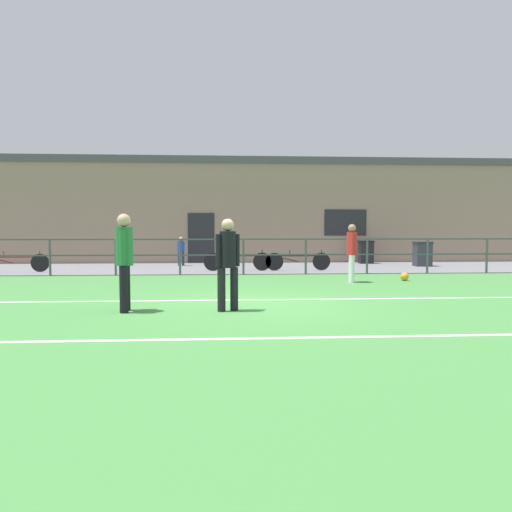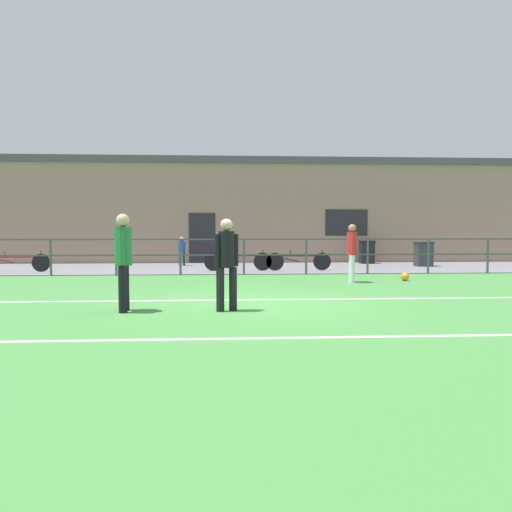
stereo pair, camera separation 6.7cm
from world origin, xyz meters
The scene contains 16 objects.
ground centered at (0.00, 0.00, -0.02)m, with size 60.00×44.00×0.04m, color #478C42.
field_line_touchline centered at (0.00, 0.62, 0.00)m, with size 36.00×0.11×0.00m, color white.
field_line_hash centered at (0.00, -2.87, 0.00)m, with size 36.00×0.11×0.00m, color white.
pavement_strip centered at (0.00, 8.50, 0.01)m, with size 48.00×5.00×0.02m, color slate.
perimeter_fence centered at (0.00, 6.00, 0.75)m, with size 36.07×0.07×1.15m.
clubhouse_facade centered at (0.00, 12.20, 2.25)m, with size 28.00×2.56×4.47m.
player_goalkeeper centered at (-0.53, -0.68, 0.94)m, with size 0.43×0.29×1.66m.
player_striker centered at (-2.37, -0.63, 0.99)m, with size 0.31×0.48×1.74m.
player_winger centered at (2.88, 3.69, 0.90)m, with size 0.28×0.43×1.59m.
soccer_ball_match centered at (4.48, 3.98, 0.12)m, with size 0.23×0.23×0.23m, color orange.
spectator_child centered at (-2.29, 9.58, 0.66)m, with size 0.30×0.20×1.12m.
bicycle_parked_0 centered at (-7.62, 7.20, 0.34)m, with size 2.33×0.04×0.71m.
bicycle_parked_1 centered at (1.93, 7.20, 0.34)m, with size 2.25×0.04×0.72m.
bicycle_parked_2 centered at (-0.16, 7.20, 0.35)m, with size 2.31×0.04×0.73m.
trash_bin_0 centered at (6.98, 8.75, 0.50)m, with size 0.63×0.54×0.94m.
trash_bin_1 centered at (5.23, 10.29, 0.50)m, with size 0.58×0.49×0.94m.
Camera 1 is at (-0.58, -9.32, 1.50)m, focal length 33.95 mm.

